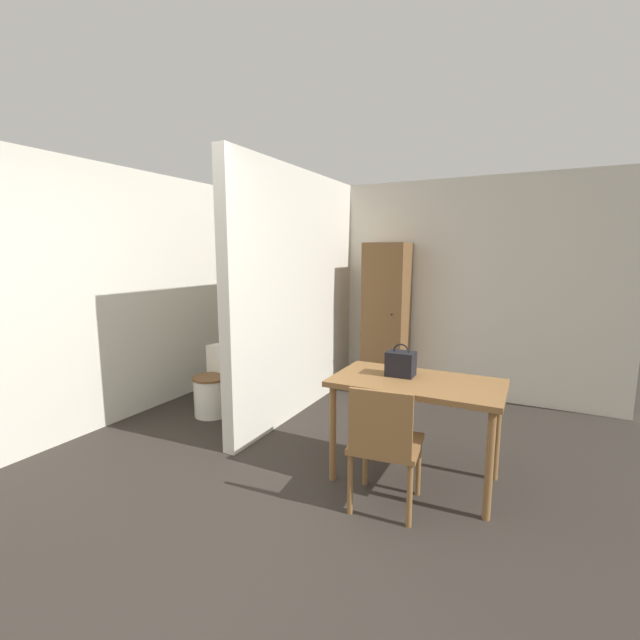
{
  "coord_description": "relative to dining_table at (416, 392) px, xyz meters",
  "views": [
    {
      "loc": [
        1.59,
        -1.47,
        1.67
      ],
      "look_at": [
        -0.04,
        1.75,
        1.1
      ],
      "focal_mm": 24.0,
      "sensor_mm": 36.0,
      "label": 1
    }
  ],
  "objects": [
    {
      "name": "ground_plane",
      "position": [
        -0.87,
        -1.49,
        -0.67
      ],
      "size": [
        16.0,
        16.0,
        0.0
      ],
      "primitive_type": "plane",
      "color": "#2D2823"
    },
    {
      "name": "wall_back",
      "position": [
        -0.87,
        2.18,
        0.58
      ],
      "size": [
        5.11,
        0.12,
        2.5
      ],
      "color": "beige",
      "rests_on": "ground_plane"
    },
    {
      "name": "wall_left",
      "position": [
        -2.99,
        0.31,
        0.58
      ],
      "size": [
        0.12,
        4.61,
        2.5
      ],
      "color": "beige",
      "rests_on": "ground_plane"
    },
    {
      "name": "partition_wall",
      "position": [
        -1.49,
        0.9,
        0.58
      ],
      "size": [
        0.12,
        2.42,
        2.5
      ],
      "color": "beige",
      "rests_on": "ground_plane"
    },
    {
      "name": "dining_table",
      "position": [
        0.0,
        0.0,
        0.0
      ],
      "size": [
        1.2,
        0.67,
        0.76
      ],
      "color": "brown",
      "rests_on": "ground_plane"
    },
    {
      "name": "wooden_chair",
      "position": [
        -0.08,
        -0.47,
        -0.2
      ],
      "size": [
        0.48,
        0.48,
        0.85
      ],
      "rotation": [
        0.0,
        0.0,
        0.11
      ],
      "color": "brown",
      "rests_on": "ground_plane"
    },
    {
      "name": "toilet",
      "position": [
        -2.21,
        0.38,
        -0.37
      ],
      "size": [
        0.37,
        0.52,
        0.69
      ],
      "color": "silver",
      "rests_on": "ground_plane"
    },
    {
      "name": "handbag",
      "position": [
        -0.14,
        0.06,
        0.18
      ],
      "size": [
        0.2,
        0.15,
        0.24
      ],
      "color": "black",
      "rests_on": "dining_table"
    },
    {
      "name": "wooden_cabinet",
      "position": [
        -0.85,
        1.89,
        0.22
      ],
      "size": [
        0.49,
        0.44,
        1.79
      ],
      "color": "brown",
      "rests_on": "ground_plane"
    }
  ]
}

